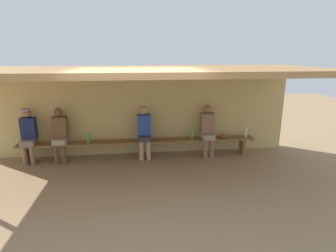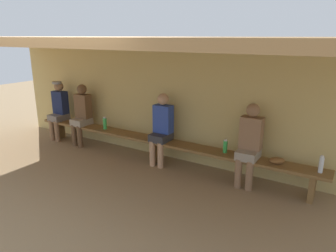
# 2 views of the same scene
# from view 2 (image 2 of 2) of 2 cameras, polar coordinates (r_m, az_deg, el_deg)

# --- Properties ---
(ground_plane) EXTENTS (24.00, 24.00, 0.00)m
(ground_plane) POSITION_cam_2_polar(r_m,az_deg,el_deg) (4.95, -12.45, -12.35)
(ground_plane) COLOR #937754
(back_wall) EXTENTS (8.00, 0.20, 2.20)m
(back_wall) POSITION_cam_2_polar(r_m,az_deg,el_deg) (6.07, 0.06, 4.48)
(back_wall) COLOR tan
(back_wall) RESTS_ON ground
(dugout_roof) EXTENTS (8.00, 2.80, 0.12)m
(dugout_roof) POSITION_cam_2_polar(r_m,az_deg,el_deg) (4.88, -8.24, 15.19)
(dugout_roof) COLOR #9E7547
(dugout_roof) RESTS_ON back_wall
(bench) EXTENTS (6.00, 0.36, 0.46)m
(bench) POSITION_cam_2_polar(r_m,az_deg,el_deg) (5.89, -2.23, -3.09)
(bench) COLOR brown
(bench) RESTS_ON ground
(player_near_post) EXTENTS (0.34, 0.42, 1.34)m
(player_near_post) POSITION_cam_2_polar(r_m,az_deg,el_deg) (5.72, -1.18, -0.07)
(player_near_post) COLOR #333338
(player_near_post) RESTS_ON ground
(player_in_blue) EXTENTS (0.34, 0.42, 1.34)m
(player_in_blue) POSITION_cam_2_polar(r_m,az_deg,el_deg) (5.06, 14.72, -2.82)
(player_in_blue) COLOR gray
(player_in_blue) RESTS_ON ground
(player_middle) EXTENTS (0.34, 0.42, 1.34)m
(player_middle) POSITION_cam_2_polar(r_m,az_deg,el_deg) (7.57, -19.39, 3.19)
(player_middle) COLOR slate
(player_middle) RESTS_ON ground
(player_with_sunglasses) EXTENTS (0.34, 0.42, 1.34)m
(player_with_sunglasses) POSITION_cam_2_polar(r_m,az_deg,el_deg) (7.03, -15.55, 2.42)
(player_with_sunglasses) COLOR gray
(player_with_sunglasses) RESTS_ON ground
(water_bottle_green) EXTENTS (0.07, 0.07, 0.23)m
(water_bottle_green) POSITION_cam_2_polar(r_m,az_deg,el_deg) (5.26, 10.45, -3.70)
(water_bottle_green) COLOR green
(water_bottle_green) RESTS_ON bench
(water_bottle_clear) EXTENTS (0.07, 0.07, 0.26)m
(water_bottle_clear) POSITION_cam_2_polar(r_m,az_deg,el_deg) (4.94, 26.27, -6.33)
(water_bottle_clear) COLOR silver
(water_bottle_clear) RESTS_ON bench
(water_bottle_orange) EXTENTS (0.08, 0.08, 0.26)m
(water_bottle_orange) POSITION_cam_2_polar(r_m,az_deg,el_deg) (6.60, -11.49, 0.49)
(water_bottle_orange) COLOR green
(water_bottle_orange) RESTS_ON bench
(baseball_glove_worn) EXTENTS (0.29, 0.28, 0.09)m
(baseball_glove_worn) POSITION_cam_2_polar(r_m,az_deg,el_deg) (5.05, 19.35, -5.99)
(baseball_glove_worn) COLOR brown
(baseball_glove_worn) RESTS_ON bench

